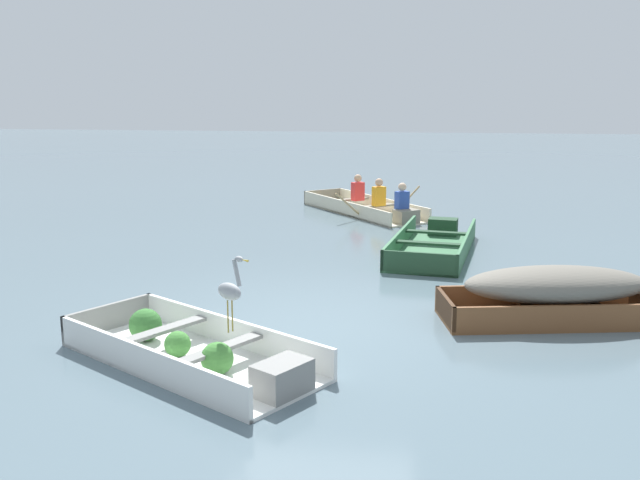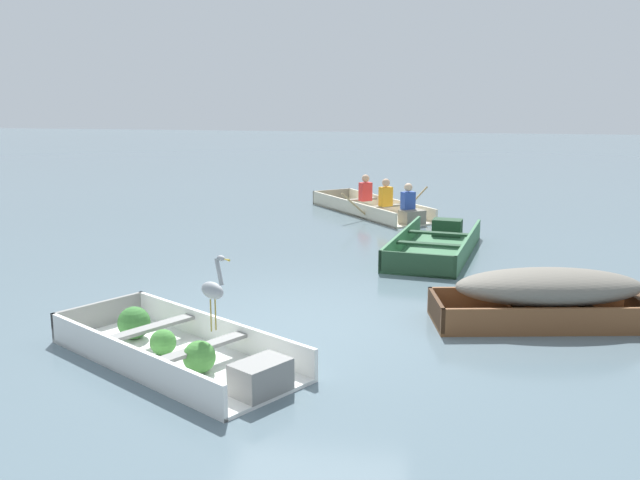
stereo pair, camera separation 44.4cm
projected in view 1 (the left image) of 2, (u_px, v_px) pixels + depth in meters
The scene contains 6 objects.
ground_plane at pixel (320, 320), 9.13m from camera, with size 80.00×80.00×0.00m, color slate.
dinghy_white_foreground at pixel (193, 351), 7.66m from camera, with size 3.27×2.69×0.42m.
skiff_green_near_moored at pixel (434, 244), 12.98m from camera, with size 1.73×3.48×0.37m.
skiff_wooden_brown_mid_moored at pixel (558, 290), 9.04m from camera, with size 3.00×1.51×0.71m.
rowboat_cream_with_crew at pixel (369, 207), 16.71m from camera, with size 3.20×3.67×0.90m.
heron_on_dinghy at pixel (230, 289), 7.33m from camera, with size 0.42×0.32×0.84m.
Camera 1 is at (1.20, -8.63, 2.92)m, focal length 40.00 mm.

